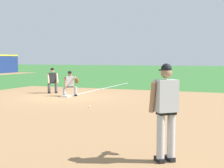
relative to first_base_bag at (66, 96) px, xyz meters
The scene contains 8 objects.
ground_plane 0.04m from the first_base_bag, ahead, with size 160.00×160.00×0.00m, color #336B2D.
infield_dirt_patch 5.34m from the first_base_bag, 140.33° to the right, with size 18.00×18.00×0.01m, color #9E754C.
foul_line_stripe 5.02m from the first_base_bag, ahead, with size 10.04×0.10×0.00m, color white.
first_base_bag is the anchor object (origin of this frame).
baseball 3.70m from the first_base_bag, 135.90° to the right, with size 0.07×0.07×0.07m, color white.
pitcher 10.69m from the first_base_bag, 140.24° to the right, with size 0.85×0.57×1.86m.
first_baseman 0.78m from the first_base_bag, ahead, with size 0.78×1.07×1.34m.
umpire 2.20m from the first_base_bag, 51.10° to the left, with size 0.66×0.68×1.46m.
Camera 1 is at (-13.94, -7.96, 1.94)m, focal length 50.00 mm.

